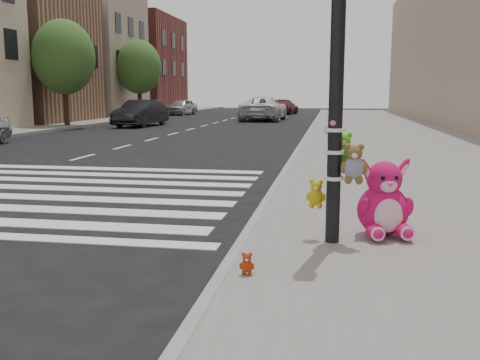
% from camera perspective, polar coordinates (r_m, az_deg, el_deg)
% --- Properties ---
extents(ground, '(120.00, 120.00, 0.00)m').
position_cam_1_polar(ground, '(5.36, -19.97, -11.55)').
color(ground, black).
rests_on(ground, ground).
extents(sidewalk_near, '(7.00, 80.00, 0.14)m').
position_cam_1_polar(sidewalk_near, '(14.64, 19.24, 1.80)').
color(sidewalk_near, slate).
rests_on(sidewalk_near, ground).
extents(sidewalk_far, '(6.00, 80.00, 0.14)m').
position_cam_1_polar(sidewalk_far, '(29.20, -23.77, 5.04)').
color(sidewalk_far, slate).
rests_on(sidewalk_far, ground).
extents(curb_edge, '(0.12, 80.00, 0.15)m').
position_cam_1_polar(curb_edge, '(14.47, 5.64, 2.19)').
color(curb_edge, gray).
rests_on(curb_edge, ground).
extents(bld_far_c, '(6.00, 8.00, 8.00)m').
position_cam_1_polar(bld_far_c, '(35.36, -21.53, 12.17)').
color(bld_far_c, '#8C634B').
rests_on(bld_far_c, ground).
extents(bld_far_d, '(6.00, 8.00, 10.00)m').
position_cam_1_polar(bld_far_d, '(43.39, -15.33, 13.17)').
color(bld_far_d, tan).
rests_on(bld_far_d, ground).
extents(bld_far_e, '(6.00, 10.00, 9.00)m').
position_cam_1_polar(bld_far_e, '(53.53, -10.24, 12.02)').
color(bld_far_e, brown).
rests_on(bld_far_e, ground).
extents(signal_pole, '(0.69, 0.50, 4.00)m').
position_cam_1_polar(signal_pole, '(6.14, 10.50, 8.31)').
color(signal_pole, black).
rests_on(signal_pole, sidewalk_near).
extents(tree_far_b, '(3.20, 3.20, 5.44)m').
position_cam_1_polar(tree_far_b, '(29.76, -18.29, 12.33)').
color(tree_far_b, '#382619').
rests_on(tree_far_b, sidewalk_far).
extents(tree_far_c, '(3.20, 3.20, 5.44)m').
position_cam_1_polar(tree_far_c, '(39.82, -10.74, 11.75)').
color(tree_far_c, '#382619').
rests_on(tree_far_c, sidewalk_far).
extents(pink_bunny, '(0.73, 0.81, 0.97)m').
position_cam_1_polar(pink_bunny, '(6.66, 15.10, -2.46)').
color(pink_bunny, '#DD1265').
rests_on(pink_bunny, sidewalk_near).
extents(red_teddy, '(0.16, 0.12, 0.22)m').
position_cam_1_polar(red_teddy, '(5.14, 0.74, -8.90)').
color(red_teddy, '#A83210').
rests_on(red_teddy, sidewalk_near).
extents(car_dark_far, '(1.90, 4.53, 1.46)m').
position_cam_1_polar(car_dark_far, '(30.14, -10.50, 7.03)').
color(car_dark_far, black).
rests_on(car_dark_far, ground).
extents(car_white_near, '(2.78, 5.77, 1.58)m').
position_cam_1_polar(car_white_near, '(36.08, 2.56, 7.63)').
color(car_white_near, silver).
rests_on(car_white_near, ground).
extents(car_maroon_near, '(2.46, 4.59, 1.27)m').
position_cam_1_polar(car_maroon_near, '(46.35, 4.69, 7.79)').
color(car_maroon_near, maroon).
rests_on(car_maroon_near, ground).
extents(car_silver_deep, '(2.16, 4.09, 1.33)m').
position_cam_1_polar(car_silver_deep, '(45.07, -6.27, 7.76)').
color(car_silver_deep, '#B6B5BA').
rests_on(car_silver_deep, ground).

